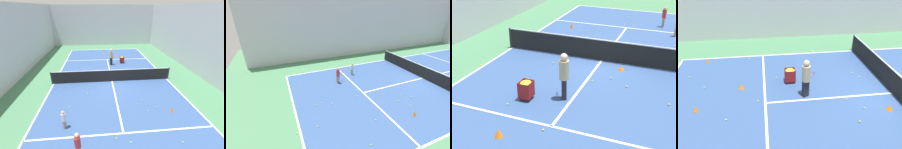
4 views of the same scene
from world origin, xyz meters
The scene contains 38 objects.
ground_plane centered at (0.00, 0.00, 0.00)m, with size 31.73×31.73×0.00m, color #477F56.
court_playing_area centered at (0.00, 0.00, 0.00)m, with size 9.78×21.36×0.00m.
line_baseline_near centered at (0.00, -10.68, 0.01)m, with size 9.78×0.10×0.00m, color white.
line_sideline_left centered at (-4.89, 0.00, 0.01)m, with size 0.10×21.36×0.00m, color white.
line_service_near centered at (0.00, -5.88, 0.01)m, with size 9.78×0.10×0.00m, color white.
line_centre_service centered at (0.00, 0.00, 0.01)m, with size 0.10×11.75×0.00m, color white.
hall_enclosure_left centered at (-8.15, 0.00, 3.12)m, with size 0.15×28.03×6.24m.
tennis_net centered at (0.00, 0.00, 0.55)m, with size 10.08×0.10×1.07m.
player_near_baseline centered at (-2.12, -6.93, 0.75)m, with size 0.31×0.59×1.30m.
child_midcourt centered at (-3.01, -5.20, 0.63)m, with size 0.31×0.31×1.10m.
training_cone_2 centered at (-1.11, 0.75, 0.11)m, with size 0.26×0.26×0.22m, color orange.
training_cone_4 centered at (3.20, -4.48, 0.17)m, with size 0.19×0.19×0.34m, color orange.
tennis_ball_0 centered at (2.67, -6.72, 0.04)m, with size 0.07×0.07×0.07m, color yellow.
tennis_ball_1 centered at (0.24, -6.48, 0.04)m, with size 0.07×0.07×0.07m, color yellow.
tennis_ball_2 centered at (-3.08, -3.39, 0.04)m, with size 0.07×0.07×0.07m, color yellow.
tennis_ball_3 centered at (1.94, -10.84, 0.04)m, with size 0.07×0.07×0.07m, color yellow.
tennis_ball_5 centered at (-0.92, 1.76, 0.04)m, with size 0.07×0.07×0.07m, color yellow.
tennis_ball_6 centered at (3.91, -7.87, 0.04)m, with size 0.07×0.07×0.07m, color yellow.
tennis_ball_8 centered at (1.75, -3.14, 0.04)m, with size 0.07×0.07×0.07m, color yellow.
tennis_ball_9 centered at (-5.12, 1.73, 0.04)m, with size 0.07×0.07×0.07m, color yellow.
tennis_ball_12 centered at (1.30, -3.54, 0.04)m, with size 0.07×0.07×0.07m, color yellow.
tennis_ball_13 centered at (-2.03, -1.85, 0.04)m, with size 0.07×0.07×0.07m, color yellow.
tennis_ball_15 centered at (-4.14, -0.96, 0.04)m, with size 0.07×0.07×0.07m, color yellow.
tennis_ball_17 centered at (0.14, -9.36, 0.04)m, with size 0.07×0.07×0.07m, color yellow.
tennis_ball_18 centered at (0.05, -9.04, 0.04)m, with size 0.07×0.07×0.07m, color yellow.
tennis_ball_20 centered at (-0.24, 2.30, 0.04)m, with size 0.07×0.07×0.07m, color yellow.
tennis_ball_22 centered at (-2.53, -9.89, 0.04)m, with size 0.07×0.07×0.07m, color yellow.
tennis_ball_23 centered at (0.36, -8.39, 0.04)m, with size 0.07×0.07×0.07m, color yellow.
tennis_ball_24 centered at (1.57, 0.95, 0.04)m, with size 0.07×0.07×0.07m, color yellow.
tennis_ball_25 centered at (-1.68, 2.28, 0.04)m, with size 0.07×0.07×0.07m, color yellow.
tennis_ball_26 centered at (1.91, -9.78, 0.04)m, with size 0.07×0.07×0.07m, color yellow.
tennis_ball_28 centered at (-2.11, -8.53, 0.04)m, with size 0.07×0.07×0.07m, color yellow.
tennis_ball_29 centered at (2.47, -3.98, 0.04)m, with size 0.07×0.07×0.07m, color yellow.
tennis_ball_30 centered at (-4.68, 10.07, 0.04)m, with size 0.07×0.07×0.07m, color yellow.
tennis_ball_31 centered at (-0.77, -10.74, 0.04)m, with size 0.07×0.07×0.07m, color yellow.
tennis_ball_33 centered at (-0.41, -6.19, 0.04)m, with size 0.07×0.07×0.07m, color yellow.
tennis_ball_34 centered at (-3.38, 3.10, 0.04)m, with size 0.07×0.07×0.07m, color yellow.
tennis_ball_36 centered at (1.79, -4.30, 0.04)m, with size 0.07×0.07×0.07m, color yellow.
Camera 2 is at (7.67, -11.08, 5.84)m, focal length 24.00 mm.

